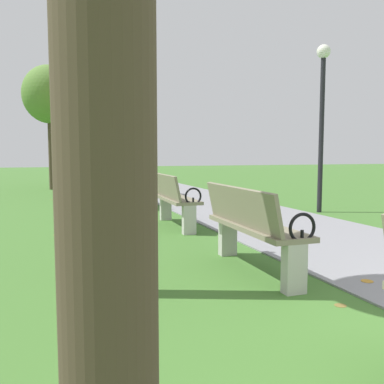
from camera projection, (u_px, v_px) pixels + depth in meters
paved_walkway at (135, 180)px, 19.35m from camera, size 2.64×44.00×0.02m
park_bench_2 at (251, 226)px, 4.32m from camera, size 0.49×1.61×0.90m
park_bench_3 at (173, 198)px, 7.03m from camera, size 0.51×1.61×0.90m
park_bench_4 at (138, 186)px, 9.77m from camera, size 0.52×1.61×0.90m
park_bench_5 at (119, 179)px, 12.35m from camera, size 0.50×1.61×0.90m
park_bench_6 at (107, 175)px, 15.02m from camera, size 0.51×1.61×0.90m
tree_3 at (81, 90)px, 12.14m from camera, size 1.51×1.51×4.00m
tree_4 at (49, 95)px, 14.15m from camera, size 1.79×1.79×4.25m
tree_5 at (61, 95)px, 16.89m from camera, size 1.69×1.69×4.64m
pedestrian_walking at (146, 161)px, 18.42m from camera, size 0.53×0.27×1.62m
trash_bin at (108, 179)px, 13.65m from camera, size 0.48×0.48×0.84m
lamp_post at (322, 102)px, 8.61m from camera, size 0.28×0.28×3.48m
scattered_leaves at (145, 218)px, 7.93m from camera, size 4.95×18.56×0.02m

